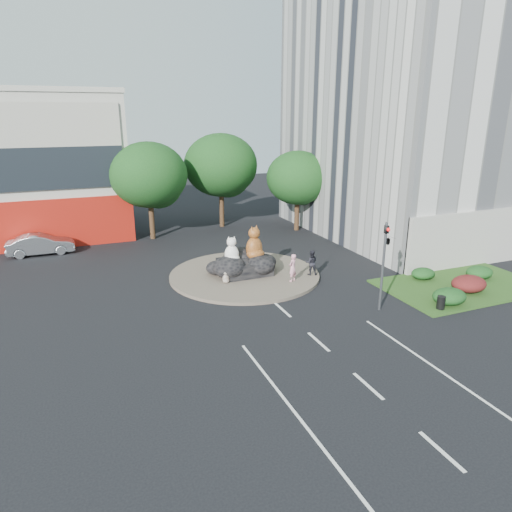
{
  "coord_description": "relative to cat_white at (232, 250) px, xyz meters",
  "views": [
    {
      "loc": [
        -10.18,
        -17.03,
        10.49
      ],
      "look_at": [
        0.01,
        7.97,
        2.0
      ],
      "focal_mm": 32.0,
      "sensor_mm": 36.0,
      "label": 1
    }
  ],
  "objects": [
    {
      "name": "ground",
      "position": [
        0.95,
        -9.81,
        -2.01
      ],
      "size": [
        120.0,
        120.0,
        0.0
      ],
      "primitive_type": "plane",
      "color": "black",
      "rests_on": "ground"
    },
    {
      "name": "roundabout_island",
      "position": [
        0.95,
        0.19,
        -1.91
      ],
      "size": [
        10.0,
        10.0,
        0.2
      ],
      "primitive_type": "cylinder",
      "color": "brown",
      "rests_on": "ground"
    },
    {
      "name": "rock_plinth",
      "position": [
        0.95,
        0.19,
        -1.36
      ],
      "size": [
        3.2,
        2.6,
        0.9
      ],
      "primitive_type": null,
      "color": "black",
      "rests_on": "roundabout_island"
    },
    {
      "name": "office_tower",
      "position": [
        20.95,
        6.19,
        15.49
      ],
      "size": [
        20.0,
        20.0,
        35.0
      ],
      "primitive_type": "cube",
      "color": "silver",
      "rests_on": "ground"
    },
    {
      "name": "grass_verge",
      "position": [
        12.95,
        -6.81,
        -1.95
      ],
      "size": [
        10.0,
        6.0,
        0.12
      ],
      "primitive_type": "cube",
      "color": "#294E1A",
      "rests_on": "ground"
    },
    {
      "name": "tree_left",
      "position": [
        -2.98,
        12.25,
        3.24
      ],
      "size": [
        6.46,
        6.46,
        8.27
      ],
      "color": "#382314",
      "rests_on": "ground"
    },
    {
      "name": "tree_mid",
      "position": [
        4.02,
        14.25,
        3.55
      ],
      "size": [
        6.84,
        6.84,
        8.76
      ],
      "color": "#382314",
      "rests_on": "ground"
    },
    {
      "name": "tree_right",
      "position": [
        10.02,
        10.25,
        2.62
      ],
      "size": [
        5.7,
        5.7,
        7.3
      ],
      "color": "#382314",
      "rests_on": "ground"
    },
    {
      "name": "hedge_near_green",
      "position": [
        9.95,
        -8.81,
        -1.44
      ],
      "size": [
        2.0,
        1.6,
        0.9
      ],
      "primitive_type": "ellipsoid",
      "color": "#123B17",
      "rests_on": "grass_verge"
    },
    {
      "name": "hedge_red",
      "position": [
        12.45,
        -7.81,
        -1.39
      ],
      "size": [
        2.2,
        1.76,
        0.99
      ],
      "primitive_type": "ellipsoid",
      "color": "#451212",
      "rests_on": "grass_verge"
    },
    {
      "name": "hedge_mid_green",
      "position": [
        14.95,
        -6.31,
        -1.48
      ],
      "size": [
        1.8,
        1.44,
        0.81
      ],
      "primitive_type": "ellipsoid",
      "color": "#123B17",
      "rests_on": "grass_verge"
    },
    {
      "name": "hedge_back_green",
      "position": [
        11.45,
        -5.01,
        -1.53
      ],
      "size": [
        1.6,
        1.28,
        0.72
      ],
      "primitive_type": "ellipsoid",
      "color": "#123B17",
      "rests_on": "grass_verge"
    },
    {
      "name": "traffic_light",
      "position": [
        6.05,
        -7.82,
        1.62
      ],
      "size": [
        0.44,
        1.24,
        5.0
      ],
      "color": "#595B60",
      "rests_on": "ground"
    },
    {
      "name": "street_lamp",
      "position": [
        13.77,
        -1.81,
        2.55
      ],
      "size": [
        2.34,
        0.22,
        8.06
      ],
      "color": "#595B60",
      "rests_on": "ground"
    },
    {
      "name": "cat_white",
      "position": [
        0.0,
        0.0,
        0.0
      ],
      "size": [
        1.3,
        1.2,
        1.81
      ],
      "primitive_type": null,
      "rotation": [
        0.0,
        0.0,
        -0.28
      ],
      "color": "white",
      "rests_on": "rock_plinth"
    },
    {
      "name": "cat_tabby",
      "position": [
        1.69,
        0.29,
        0.24
      ],
      "size": [
        1.76,
        1.67,
        2.29
      ],
      "primitive_type": null,
      "rotation": [
        0.0,
        0.0,
        0.46
      ],
      "color": "#B26725",
      "rests_on": "rock_plinth"
    },
    {
      "name": "kitten_calico",
      "position": [
        -0.78,
        -1.03,
        -1.39
      ],
      "size": [
        0.65,
        0.63,
        0.82
      ],
      "primitive_type": null,
      "rotation": [
        0.0,
        0.0,
        -0.57
      ],
      "color": "white",
      "rests_on": "roundabout_island"
    },
    {
      "name": "kitten_white",
      "position": [
        2.28,
        -0.77,
        -1.4
      ],
      "size": [
        0.59,
        0.55,
        0.81
      ],
      "primitive_type": null,
      "rotation": [
        0.0,
        0.0,
        0.29
      ],
      "color": "silver",
      "rests_on": "roundabout_island"
    },
    {
      "name": "pedestrian_pink",
      "position": [
        3.26,
        -2.36,
        -0.91
      ],
      "size": [
        0.78,
        0.71,
        1.8
      ],
      "primitive_type": "imported",
      "rotation": [
        0.0,
        0.0,
        3.68
      ],
      "color": "pink",
      "rests_on": "roundabout_island"
    },
    {
      "name": "pedestrian_dark",
      "position": [
        4.95,
        -1.74,
        -0.96
      ],
      "size": [
        0.99,
        0.89,
        1.69
      ],
      "primitive_type": "imported",
      "rotation": [
        0.0,
        0.0,
        2.77
      ],
      "color": "black",
      "rests_on": "roundabout_island"
    },
    {
      "name": "parked_car",
      "position": [
        -11.87,
        10.75,
        -1.2
      ],
      "size": [
        4.87,
        1.7,
        1.6
      ],
      "primitive_type": "imported",
      "rotation": [
        0.0,
        0.0,
        1.57
      ],
      "color": "#A2A4AA",
      "rests_on": "ground"
    },
    {
      "name": "litter_bin",
      "position": [
        9.0,
        -9.2,
        -1.52
      ],
      "size": [
        0.47,
        0.47,
        0.74
      ],
      "primitive_type": "cylinder",
      "rotation": [
        0.0,
        0.0,
        -0.05
      ],
      "color": "black",
      "rests_on": "grass_verge"
    }
  ]
}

